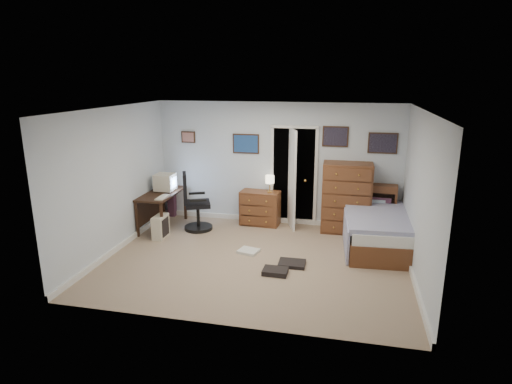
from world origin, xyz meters
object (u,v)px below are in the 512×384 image
computer_desk (158,200)px  office_chair (195,208)px  bed (376,228)px  tall_dresser (346,198)px  low_dresser (260,208)px

computer_desk → office_chair: (0.77, 0.02, -0.11)m
computer_desk → bed: 4.28m
office_chair → tall_dresser: size_ratio=0.84×
tall_dresser → bed: bearing=-50.4°
office_chair → bed: bearing=-24.0°
office_chair → computer_desk: bearing=158.9°
tall_dresser → bed: (0.56, -0.64, -0.36)m
bed → office_chair: bearing=175.2°
office_chair → low_dresser: 1.35m
low_dresser → bed: 2.39m
low_dresser → tall_dresser: size_ratio=0.58×
office_chair → low_dresser: size_ratio=1.46×
low_dresser → computer_desk: bearing=-158.9°
tall_dresser → low_dresser: bearing=177.9°
tall_dresser → computer_desk: bearing=-172.3°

